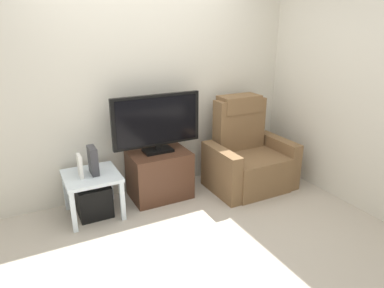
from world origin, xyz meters
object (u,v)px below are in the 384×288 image
at_px(subwoofer_box, 94,200).
at_px(game_console, 93,160).
at_px(television, 157,122).
at_px(recliner_armchair, 247,156).
at_px(side_table, 92,181).
at_px(tv_stand, 159,174).
at_px(book_upright, 80,166).

relative_size(subwoofer_box, game_console, 1.17).
height_order(television, game_console, television).
bearing_deg(television, game_console, -174.34).
bearing_deg(recliner_armchair, side_table, 169.11).
distance_m(tv_stand, television, 0.61).
bearing_deg(tv_stand, game_console, -175.83).
distance_m(television, side_table, 0.92).
xyz_separation_m(recliner_armchair, game_console, (-1.79, 0.16, 0.23)).
height_order(tv_stand, television, television).
bearing_deg(book_upright, subwoofer_box, 11.31).
bearing_deg(book_upright, tv_stand, 5.49).
relative_size(television, recliner_armchair, 0.92).
distance_m(subwoofer_box, game_console, 0.43).
distance_m(side_table, game_console, 0.22).
distance_m(tv_stand, book_upright, 0.92).
bearing_deg(side_table, television, 6.15).
height_order(television, side_table, television).
bearing_deg(tv_stand, book_upright, -174.51).
bearing_deg(side_table, game_console, 15.95).
height_order(subwoofer_box, book_upright, book_upright).
xyz_separation_m(tv_stand, television, (0.00, 0.02, 0.61)).
xyz_separation_m(subwoofer_box, book_upright, (-0.10, -0.02, 0.41)).
relative_size(recliner_armchair, game_console, 3.83).
xyz_separation_m(recliner_armchair, side_table, (-1.83, 0.15, 0.01)).
xyz_separation_m(television, side_table, (-0.76, -0.08, -0.50)).
height_order(side_table, subwoofer_box, side_table).
distance_m(tv_stand, subwoofer_box, 0.77).
xyz_separation_m(tv_stand, side_table, (-0.76, -0.06, 0.11)).
bearing_deg(side_table, subwoofer_box, 90.00).
bearing_deg(subwoofer_box, television, 6.15).
bearing_deg(book_upright, game_console, 12.53).
bearing_deg(game_console, tv_stand, 4.17).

